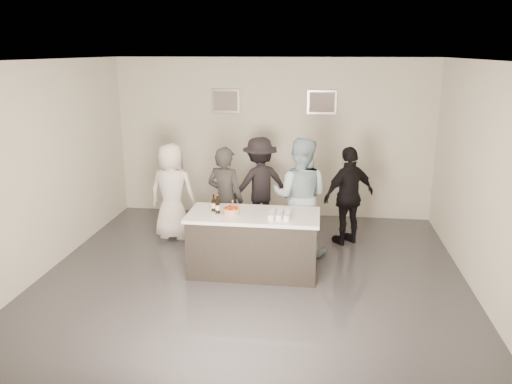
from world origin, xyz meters
TOP-DOWN VIEW (x-y plane):
  - floor at (0.00, 0.00)m, footprint 6.00×6.00m
  - ceiling at (0.00, 0.00)m, footprint 6.00×6.00m
  - wall_back at (0.00, 3.00)m, footprint 6.00×0.04m
  - wall_front at (0.00, -3.00)m, footprint 6.00×0.04m
  - wall_left at (-3.00, 0.00)m, footprint 0.04×6.00m
  - wall_right at (3.00, 0.00)m, footprint 0.04×6.00m
  - picture_left at (-0.90, 2.97)m, footprint 0.54×0.04m
  - picture_right at (0.90, 2.97)m, footprint 0.54×0.04m
  - bar_counter at (-0.01, 0.26)m, footprint 1.86×0.86m
  - cake at (-0.31, 0.21)m, footprint 0.23×0.23m
  - beer_bottle_a at (-0.58, 0.31)m, footprint 0.07×0.07m
  - beer_bottle_b at (-0.51, 0.22)m, footprint 0.07×0.07m
  - tumbler_cluster at (0.38, 0.17)m, footprint 0.30×0.40m
  - candles at (-0.35, -0.05)m, footprint 0.24×0.08m
  - person_main_black at (-0.56, 1.06)m, footprint 0.72×0.58m
  - person_main_blue at (0.61, 1.12)m, footprint 1.00×0.83m
  - person_guest_left at (-1.56, 1.49)m, footprint 0.85×0.60m
  - person_guest_right at (1.39, 1.62)m, footprint 1.02×0.87m
  - person_guest_back at (-0.13, 2.05)m, footprint 1.25×1.08m

SIDE VIEW (x-z plane):
  - floor at x=0.00m, z-range 0.00..0.00m
  - bar_counter at x=-0.01m, z-range 0.00..0.90m
  - person_guest_right at x=1.39m, z-range 0.00..1.64m
  - person_guest_left at x=-1.56m, z-range 0.00..1.64m
  - person_guest_back at x=-0.13m, z-range 0.00..1.68m
  - person_main_black at x=-0.56m, z-range 0.00..1.70m
  - candles at x=-0.35m, z-range 0.90..0.91m
  - person_main_blue at x=0.61m, z-range 0.00..1.85m
  - cake at x=-0.31m, z-range 0.90..0.97m
  - tumbler_cluster at x=0.38m, z-range 0.90..0.98m
  - beer_bottle_a at x=-0.58m, z-range 0.90..1.16m
  - beer_bottle_b at x=-0.51m, z-range 0.90..1.16m
  - wall_back at x=0.00m, z-range 0.00..3.00m
  - wall_front at x=0.00m, z-range 0.00..3.00m
  - wall_left at x=-3.00m, z-range 0.00..3.00m
  - wall_right at x=3.00m, z-range 0.00..3.00m
  - picture_left at x=-0.90m, z-range 1.98..2.42m
  - picture_right at x=0.90m, z-range 1.98..2.42m
  - ceiling at x=0.00m, z-range 3.00..3.00m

